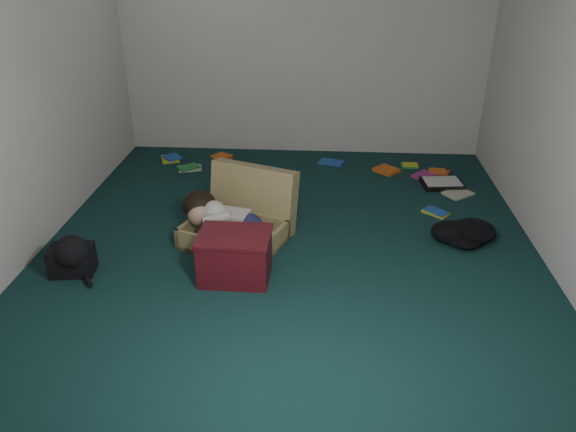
# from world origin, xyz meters

# --- Properties ---
(floor) EXTENTS (4.50, 4.50, 0.00)m
(floor) POSITION_xyz_m (0.00, 0.00, 0.00)
(floor) COLOR #113131
(floor) RESTS_ON ground
(wall_back) EXTENTS (4.50, 0.00, 4.50)m
(wall_back) POSITION_xyz_m (0.00, 2.25, 1.30)
(wall_back) COLOR white
(wall_back) RESTS_ON ground
(wall_front) EXTENTS (4.50, 0.00, 4.50)m
(wall_front) POSITION_xyz_m (0.00, -2.25, 1.30)
(wall_front) COLOR white
(wall_front) RESTS_ON ground
(wall_left) EXTENTS (0.00, 4.50, 4.50)m
(wall_left) POSITION_xyz_m (-2.00, 0.00, 1.30)
(wall_left) COLOR white
(wall_left) RESTS_ON ground
(suitcase) EXTENTS (0.99, 0.98, 0.57)m
(suitcase) POSITION_xyz_m (-0.40, 0.14, 0.17)
(suitcase) COLOR tan
(suitcase) RESTS_ON floor
(person) EXTENTS (0.75, 0.61, 0.35)m
(person) POSITION_xyz_m (-0.52, -0.02, 0.21)
(person) COLOR silver
(person) RESTS_ON suitcase
(maroon_bin) EXTENTS (0.53, 0.42, 0.36)m
(maroon_bin) POSITION_xyz_m (-0.36, -0.49, 0.18)
(maroon_bin) COLOR #4E1017
(maroon_bin) RESTS_ON floor
(backpack) EXTENTS (0.43, 0.36, 0.23)m
(backpack) POSITION_xyz_m (-1.59, -0.51, 0.12)
(backpack) COLOR black
(backpack) RESTS_ON floor
(clothing_pile) EXTENTS (0.52, 0.45, 0.15)m
(clothing_pile) POSITION_xyz_m (1.38, 0.27, 0.07)
(clothing_pile) COLOR black
(clothing_pile) RESTS_ON floor
(paper_tray) EXTENTS (0.42, 0.34, 0.06)m
(paper_tray) POSITION_xyz_m (1.46, 1.32, 0.03)
(paper_tray) COLOR black
(paper_tray) RESTS_ON floor
(book_scatter) EXTENTS (3.25, 1.47, 0.02)m
(book_scatter) POSITION_xyz_m (0.39, 1.56, 0.01)
(book_scatter) COLOR #CAD225
(book_scatter) RESTS_ON floor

